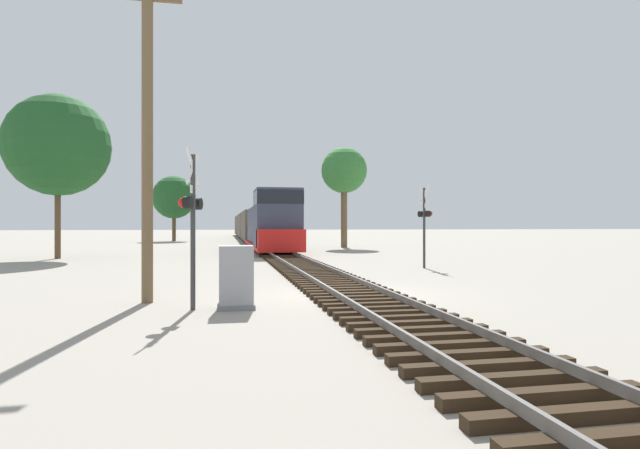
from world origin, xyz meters
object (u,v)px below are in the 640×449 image
Objects in this scene: tree_far_right at (58,146)px; crossing_signal_far at (425,218)px; tree_mid_background at (344,171)px; freight_train at (252,226)px; crossing_signal_near at (192,213)px; relay_cabinet at (236,278)px; tree_deep_background at (174,197)px; utility_pole at (147,135)px.

crossing_signal_far is at bearing -28.46° from tree_far_right.
crossing_signal_far is at bearing -93.62° from tree_mid_background.
freight_train reaches higher than crossing_signal_near.
tree_far_right reaches higher than relay_cabinet.
relay_cabinet is at bearing -83.03° from tree_deep_background.
crossing_signal_near is 2.53× the size of relay_cabinet.
tree_mid_background is at bearing 67.22° from utility_pole.
freight_train reaches higher than crossing_signal_far.
relay_cabinet is 34.31m from tree_mid_background.
relay_cabinet is 23.84m from tree_far_right.
tree_far_right reaches higher than freight_train.
tree_far_right is at bearing 55.35° from crossing_signal_far.
crossing_signal_near is 2.82m from utility_pole.
tree_far_right is 1.09× the size of tree_mid_background.
tree_far_right is at bearing -96.42° from tree_deep_background.
crossing_signal_near is 0.47× the size of tree_deep_background.
crossing_signal_far is at bearing 36.89° from utility_pole.
crossing_signal_near is at bearing -94.67° from freight_train.
tree_far_right is at bearing -112.19° from freight_train.
tree_mid_background is 1.10× the size of tree_deep_background.
utility_pole is (-2.30, 1.45, 3.71)m from relay_cabinet.
freight_train is 8.63× the size of tree_deep_background.
tree_mid_background is (11.61, 32.01, 4.61)m from crossing_signal_near.
crossing_signal_near is at bearing -65.79° from tree_far_right.
tree_mid_background reaches higher than relay_cabinet.
crossing_signal_near is 0.43× the size of tree_mid_background.
relay_cabinet is at bearing -32.17° from utility_pole.
relay_cabinet is at bearing 103.96° from crossing_signal_near.
freight_train is 18.27× the size of crossing_signal_near.
crossing_signal_far is 46.58m from tree_deep_background.
relay_cabinet is (-9.16, -10.05, -1.62)m from crossing_signal_far.
utility_pole reaches higher than crossing_signal_far.
utility_pole is (-1.24, 1.41, 2.11)m from crossing_signal_near.
utility_pole is 52.51m from tree_deep_background.
tree_deep_background is (-4.27, 52.33, 1.12)m from utility_pole.
tree_deep_background reaches higher than crossing_signal_near.
crossing_signal_near is 1.92m from relay_cabinet.
freight_train is at bearing -168.49° from crossing_signal_near.
freight_train is at bearing 67.81° from tree_far_right.
tree_deep_background is at bearing 128.24° from tree_mid_background.
freight_train is 44.42m from crossing_signal_far.
crossing_signal_near is 34.36m from tree_mid_background.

